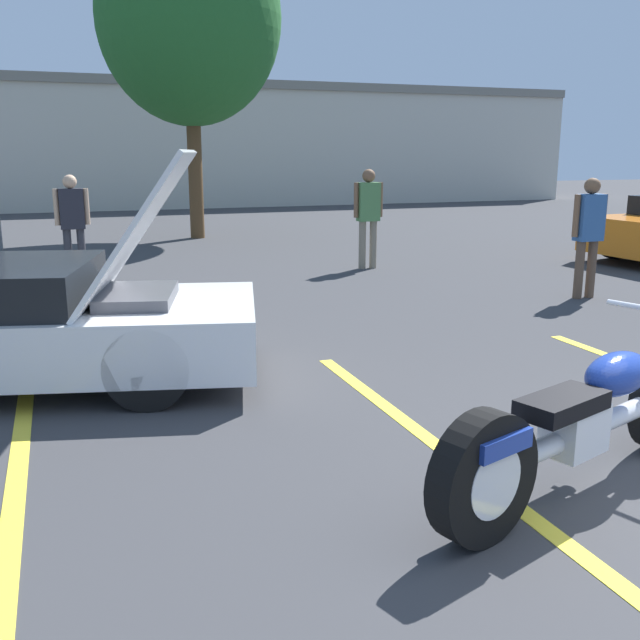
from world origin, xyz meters
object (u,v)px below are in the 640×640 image
(spectator_near_motorcycle, at_px, (368,210))
(spectator_by_show_car, at_px, (72,218))
(motorcycle, at_px, (587,421))
(tree_background, at_px, (189,18))
(spectator_midground, at_px, (589,228))

(spectator_near_motorcycle, bearing_deg, spectator_by_show_car, 172.07)
(motorcycle, relative_size, spectator_by_show_car, 1.56)
(tree_background, height_order, spectator_by_show_car, tree_background)
(spectator_near_motorcycle, bearing_deg, tree_background, 109.14)
(motorcycle, relative_size, spectator_midground, 1.56)
(motorcycle, bearing_deg, spectator_near_motorcycle, 56.27)
(tree_background, distance_m, spectator_midground, 10.21)
(spectator_near_motorcycle, height_order, spectator_by_show_car, spectator_near_motorcycle)
(tree_background, bearing_deg, spectator_by_show_car, -120.30)
(motorcycle, height_order, spectator_near_motorcycle, spectator_near_motorcycle)
(spectator_by_show_car, bearing_deg, motorcycle, -73.26)
(spectator_midground, bearing_deg, motorcycle, -129.92)
(spectator_by_show_car, xyz_separation_m, spectator_midground, (6.41, -3.97, 0.00))
(spectator_midground, bearing_deg, spectator_by_show_car, 148.21)
(spectator_near_motorcycle, xyz_separation_m, spectator_by_show_car, (-4.68, 0.65, -0.04))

